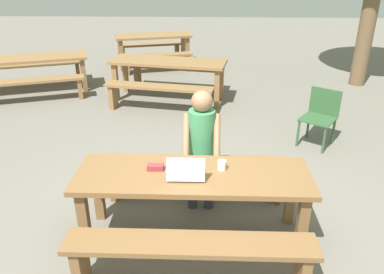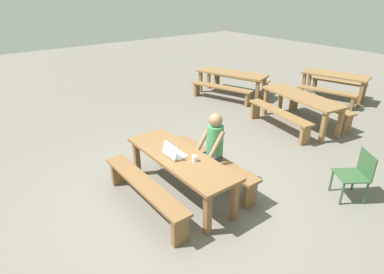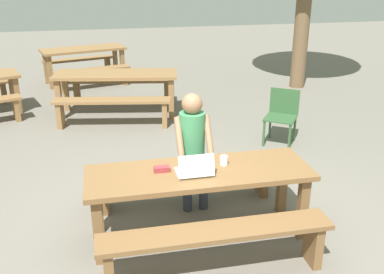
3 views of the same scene
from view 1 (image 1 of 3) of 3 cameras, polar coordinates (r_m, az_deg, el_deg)
name	(u,v)px [view 1 (image 1 of 3)]	position (r m, az deg, el deg)	size (l,w,h in m)	color
ground_plane	(193,235)	(3.95, 0.15, -14.29)	(30.00, 30.00, 0.00)	slate
picnic_table_front	(193,183)	(3.60, 0.16, -6.80)	(2.16, 0.71, 0.71)	brown
bench_near	(190,253)	(3.22, -0.25, -16.77)	(2.02, 0.30, 0.48)	brown
bench_far	(195,170)	(4.29, 0.44, -4.89)	(2.02, 0.30, 0.48)	brown
laptop	(186,172)	(3.46, -0.90, -5.17)	(0.34, 0.27, 0.23)	white
small_pouch	(155,167)	(3.61, -5.44, -4.46)	(0.15, 0.08, 0.05)	#993338
coffee_mug	(222,165)	(3.60, 4.44, -4.17)	(0.08, 0.08, 0.09)	white
person_seated	(201,140)	(4.07, 1.41, -0.39)	(0.39, 0.40, 1.28)	#333847
plastic_chair	(320,116)	(5.84, 18.38, 3.01)	(0.61, 0.61, 0.80)	#335933
picnic_table_mid	(31,62)	(8.38, -22.69, 10.15)	(2.25, 1.36, 0.71)	olive
bench_mid_south	(31,85)	(7.84, -22.67, 7.09)	(1.92, 0.91, 0.43)	olive
bench_mid_north	(35,68)	(9.05, -22.13, 9.44)	(1.92, 0.91, 0.43)	olive
picnic_table_rear	(168,67)	(7.31, -3.53, 10.35)	(2.22, 1.07, 0.76)	olive
bench_rear_south	(159,92)	(6.79, -4.94, 6.64)	(1.94, 0.63, 0.48)	olive
bench_rear_north	(177,72)	(8.00, -2.22, 9.59)	(1.94, 0.63, 0.48)	olive
picnic_table_distant	(153,40)	(9.78, -5.77, 14.09)	(1.94, 1.18, 0.77)	olive
bench_distant_south	(158,59)	(9.25, -5.12, 11.41)	(1.65, 0.73, 0.43)	olive
bench_distant_north	(150,48)	(10.44, -6.20, 12.96)	(1.65, 0.73, 0.43)	olive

